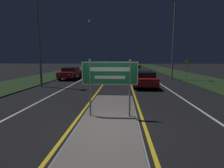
{
  "coord_description": "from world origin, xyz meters",
  "views": [
    {
      "loc": [
        0.49,
        -5.74,
        2.42
      ],
      "look_at": [
        0.0,
        2.61,
        1.2
      ],
      "focal_mm": 28.0,
      "sensor_mm": 36.0,
      "label": 1
    }
  ],
  "objects_px": {
    "streetlight_right_near": "(174,21)",
    "car_approaching_0": "(70,73)",
    "car_receding_1": "(135,69)",
    "streetlight_left_near": "(37,6)",
    "warning_sign": "(187,67)",
    "streetlight_left_far": "(89,39)",
    "highway_sign": "(110,76)",
    "car_approaching_1": "(91,67)",
    "car_receding_0": "(144,78)"
  },
  "relations": [
    {
      "from": "streetlight_left_near",
      "to": "streetlight_right_near",
      "type": "height_order",
      "value": "streetlight_left_near"
    },
    {
      "from": "streetlight_right_near",
      "to": "car_receding_1",
      "type": "bearing_deg",
      "value": 117.4
    },
    {
      "from": "car_receding_0",
      "to": "warning_sign",
      "type": "distance_m",
      "value": 9.41
    },
    {
      "from": "streetlight_left_near",
      "to": "car_receding_1",
      "type": "height_order",
      "value": "streetlight_left_near"
    },
    {
      "from": "streetlight_left_near",
      "to": "car_receding_1",
      "type": "distance_m",
      "value": 16.57
    },
    {
      "from": "highway_sign",
      "to": "warning_sign",
      "type": "bearing_deg",
      "value": 61.06
    },
    {
      "from": "highway_sign",
      "to": "car_approaching_1",
      "type": "xyz_separation_m",
      "value": [
        -5.99,
        29.13,
        -0.97
      ]
    },
    {
      "from": "highway_sign",
      "to": "car_receding_0",
      "type": "bearing_deg",
      "value": 74.25
    },
    {
      "from": "car_receding_0",
      "to": "car_approaching_1",
      "type": "distance_m",
      "value": 22.4
    },
    {
      "from": "streetlight_left_near",
      "to": "car_approaching_1",
      "type": "height_order",
      "value": "streetlight_left_near"
    },
    {
      "from": "car_receding_0",
      "to": "car_approaching_1",
      "type": "relative_size",
      "value": 1.17
    },
    {
      "from": "car_receding_1",
      "to": "car_approaching_1",
      "type": "relative_size",
      "value": 1.16
    },
    {
      "from": "car_approaching_0",
      "to": "car_approaching_1",
      "type": "distance_m",
      "value": 15.43
    },
    {
      "from": "car_approaching_0",
      "to": "streetlight_left_near",
      "type": "bearing_deg",
      "value": -97.87
    },
    {
      "from": "streetlight_right_near",
      "to": "car_approaching_1",
      "type": "distance_m",
      "value": 20.76
    },
    {
      "from": "car_receding_0",
      "to": "car_receding_1",
      "type": "xyz_separation_m",
      "value": [
        0.07,
        12.08,
        0.05
      ]
    },
    {
      "from": "streetlight_left_near",
      "to": "car_receding_0",
      "type": "height_order",
      "value": "streetlight_left_near"
    },
    {
      "from": "streetlight_left_far",
      "to": "highway_sign",
      "type": "bearing_deg",
      "value": -78.08
    },
    {
      "from": "car_receding_1",
      "to": "warning_sign",
      "type": "bearing_deg",
      "value": -39.39
    },
    {
      "from": "car_receding_1",
      "to": "car_approaching_0",
      "type": "distance_m",
      "value": 10.54
    },
    {
      "from": "streetlight_right_near",
      "to": "car_approaching_1",
      "type": "height_order",
      "value": "streetlight_right_near"
    },
    {
      "from": "car_approaching_1",
      "to": "warning_sign",
      "type": "relative_size",
      "value": 1.85
    },
    {
      "from": "streetlight_left_far",
      "to": "streetlight_left_near",
      "type": "bearing_deg",
      "value": -89.64
    },
    {
      "from": "streetlight_right_near",
      "to": "warning_sign",
      "type": "height_order",
      "value": "streetlight_right_near"
    },
    {
      "from": "car_receding_1",
      "to": "car_approaching_0",
      "type": "height_order",
      "value": "car_receding_1"
    },
    {
      "from": "car_approaching_0",
      "to": "car_approaching_1",
      "type": "height_order",
      "value": "car_approaching_1"
    },
    {
      "from": "car_approaching_0",
      "to": "car_approaching_1",
      "type": "bearing_deg",
      "value": 91.08
    },
    {
      "from": "highway_sign",
      "to": "car_approaching_1",
      "type": "relative_size",
      "value": 0.56
    },
    {
      "from": "highway_sign",
      "to": "streetlight_right_near",
      "type": "height_order",
      "value": "streetlight_right_near"
    },
    {
      "from": "streetlight_left_far",
      "to": "car_receding_0",
      "type": "height_order",
      "value": "streetlight_left_far"
    },
    {
      "from": "streetlight_left_far",
      "to": "streetlight_right_near",
      "type": "relative_size",
      "value": 1.13
    },
    {
      "from": "streetlight_left_far",
      "to": "car_receding_0",
      "type": "relative_size",
      "value": 2.19
    },
    {
      "from": "streetlight_left_near",
      "to": "car_receding_1",
      "type": "bearing_deg",
      "value": 54.7
    },
    {
      "from": "car_approaching_0",
      "to": "warning_sign",
      "type": "height_order",
      "value": "warning_sign"
    },
    {
      "from": "car_approaching_0",
      "to": "warning_sign",
      "type": "bearing_deg",
      "value": 6.85
    },
    {
      "from": "streetlight_right_near",
      "to": "car_receding_0",
      "type": "xyz_separation_m",
      "value": [
        -3.77,
        -4.94,
        -5.79
      ]
    },
    {
      "from": "streetlight_left_near",
      "to": "car_receding_1",
      "type": "relative_size",
      "value": 2.07
    },
    {
      "from": "streetlight_left_far",
      "to": "car_receding_1",
      "type": "distance_m",
      "value": 15.57
    },
    {
      "from": "highway_sign",
      "to": "car_approaching_0",
      "type": "relative_size",
      "value": 0.5
    },
    {
      "from": "car_receding_1",
      "to": "warning_sign",
      "type": "xyz_separation_m",
      "value": [
        6.1,
        -5.01,
        0.66
      ]
    },
    {
      "from": "streetlight_right_near",
      "to": "car_receding_1",
      "type": "relative_size",
      "value": 1.97
    },
    {
      "from": "highway_sign",
      "to": "car_receding_1",
      "type": "distance_m",
      "value": 20.58
    },
    {
      "from": "car_receding_0",
      "to": "car_approaching_0",
      "type": "xyz_separation_m",
      "value": [
        -8.05,
        5.37,
        0.02
      ]
    },
    {
      "from": "streetlight_left_near",
      "to": "warning_sign",
      "type": "relative_size",
      "value": 4.43
    },
    {
      "from": "car_receding_1",
      "to": "streetlight_left_near",
      "type": "bearing_deg",
      "value": -125.3
    },
    {
      "from": "streetlight_left_near",
      "to": "streetlight_left_far",
      "type": "bearing_deg",
      "value": 90.36
    },
    {
      "from": "streetlight_right_near",
      "to": "car_approaching_0",
      "type": "distance_m",
      "value": 13.17
    },
    {
      "from": "streetlight_right_near",
      "to": "car_approaching_0",
      "type": "xyz_separation_m",
      "value": [
        -11.83,
        0.43,
        -5.77
      ]
    },
    {
      "from": "streetlight_right_near",
      "to": "warning_sign",
      "type": "distance_m",
      "value": 6.01
    },
    {
      "from": "streetlight_right_near",
      "to": "car_receding_0",
      "type": "relative_size",
      "value": 1.95
    }
  ]
}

